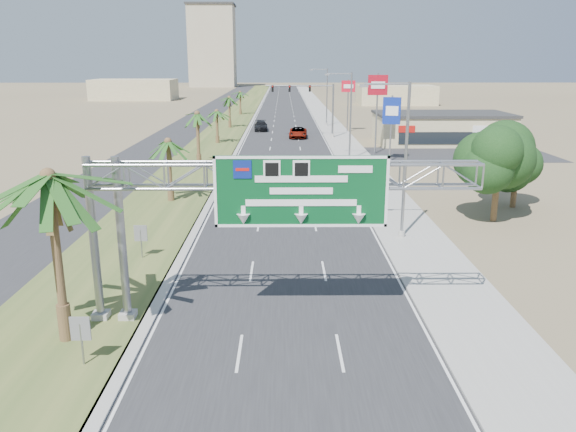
# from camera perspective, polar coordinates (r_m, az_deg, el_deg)

# --- Properties ---
(road) EXTENTS (12.00, 300.00, 0.02)m
(road) POSITION_cam_1_polar(r_m,az_deg,el_deg) (123.54, -0.37, 10.25)
(road) COLOR #28282B
(road) RESTS_ON ground
(sidewalk_right) EXTENTS (4.00, 300.00, 0.10)m
(sidewalk_right) POSITION_cam_1_polar(r_m,az_deg,el_deg) (123.84, 3.63, 10.25)
(sidewalk_right) COLOR #9E9B93
(sidewalk_right) RESTS_ON ground
(median_grass) EXTENTS (7.00, 300.00, 0.12)m
(median_grass) POSITION_cam_1_polar(r_m,az_deg,el_deg) (123.92, -5.08, 10.23)
(median_grass) COLOR #405726
(median_grass) RESTS_ON ground
(opposing_road) EXTENTS (8.00, 300.00, 0.02)m
(opposing_road) POSITION_cam_1_polar(r_m,az_deg,el_deg) (124.67, -8.34, 10.14)
(opposing_road) COLOR #28282B
(opposing_road) RESTS_ON ground
(sign_gantry) EXTENTS (16.75, 1.24, 7.50)m
(sign_gantry) POSITION_cam_1_polar(r_m,az_deg,el_deg) (23.54, -2.49, 2.84)
(sign_gantry) COLOR gray
(sign_gantry) RESTS_ON ground
(palm_near) EXTENTS (5.70, 5.70, 8.35)m
(palm_near) POSITION_cam_1_polar(r_m,az_deg,el_deg) (23.25, -23.20, 3.64)
(palm_near) COLOR brown
(palm_near) RESTS_ON ground
(palm_row_b) EXTENTS (3.99, 3.99, 5.95)m
(palm_row_b) POSITION_cam_1_polar(r_m,az_deg,el_deg) (46.40, -12.09, 7.31)
(palm_row_b) COLOR brown
(palm_row_b) RESTS_ON ground
(palm_row_c) EXTENTS (3.99, 3.99, 6.75)m
(palm_row_c) POSITION_cam_1_polar(r_m,az_deg,el_deg) (61.97, -9.22, 10.13)
(palm_row_c) COLOR brown
(palm_row_c) RESTS_ON ground
(palm_row_d) EXTENTS (3.99, 3.99, 5.45)m
(palm_row_d) POSITION_cam_1_polar(r_m,az_deg,el_deg) (79.86, -7.26, 10.46)
(palm_row_d) COLOR brown
(palm_row_d) RESTS_ON ground
(palm_row_e) EXTENTS (3.99, 3.99, 6.15)m
(palm_row_e) POSITION_cam_1_polar(r_m,az_deg,el_deg) (98.65, -5.99, 11.82)
(palm_row_e) COLOR brown
(palm_row_e) RESTS_ON ground
(palm_row_f) EXTENTS (3.99, 3.99, 5.75)m
(palm_row_f) POSITION_cam_1_polar(r_m,az_deg,el_deg) (123.55, -4.89, 12.38)
(palm_row_f) COLOR brown
(palm_row_f) RESTS_ON ground
(streetlight_near) EXTENTS (3.27, 0.44, 10.00)m
(streetlight_near) POSITION_cam_1_polar(r_m,az_deg,el_deg) (36.41, 11.51, 4.86)
(streetlight_near) COLOR gray
(streetlight_near) RESTS_ON ground
(streetlight_mid) EXTENTS (3.27, 0.44, 10.00)m
(streetlight_mid) POSITION_cam_1_polar(r_m,az_deg,el_deg) (65.78, 6.19, 9.69)
(streetlight_mid) COLOR gray
(streetlight_mid) RESTS_ON ground
(streetlight_far) EXTENTS (3.27, 0.44, 10.00)m
(streetlight_far) POSITION_cam_1_polar(r_m,az_deg,el_deg) (101.52, 3.86, 11.74)
(streetlight_far) COLOR gray
(streetlight_far) RESTS_ON ground
(signal_mast) EXTENTS (10.28, 0.71, 8.00)m
(signal_mast) POSITION_cam_1_polar(r_m,az_deg,el_deg) (85.41, 3.21, 11.16)
(signal_mast) COLOR gray
(signal_mast) RESTS_ON ground
(store_building) EXTENTS (18.00, 10.00, 4.00)m
(store_building) POSITION_cam_1_polar(r_m,az_deg,el_deg) (82.61, 15.31, 8.52)
(store_building) COLOR tan
(store_building) RESTS_ON ground
(oak_near) EXTENTS (4.50, 4.50, 6.80)m
(oak_near) POSITION_cam_1_polar(r_m,az_deg,el_deg) (42.42, 20.67, 5.42)
(oak_near) COLOR brown
(oak_near) RESTS_ON ground
(oak_far) EXTENTS (3.50, 3.50, 5.60)m
(oak_far) POSITION_cam_1_polar(r_m,az_deg,el_deg) (47.31, 22.30, 5.33)
(oak_far) COLOR brown
(oak_far) RESTS_ON ground
(median_signback_a) EXTENTS (0.75, 0.08, 2.08)m
(median_signback_a) POSITION_cam_1_polar(r_m,az_deg,el_deg) (22.67, -20.31, -11.02)
(median_signback_a) COLOR gray
(median_signback_a) RESTS_ON ground
(median_signback_b) EXTENTS (0.75, 0.08, 2.08)m
(median_signback_b) POSITION_cam_1_polar(r_m,az_deg,el_deg) (33.55, -14.73, -1.95)
(median_signback_b) COLOR gray
(median_signback_b) RESTS_ON ground
(tower_distant) EXTENTS (20.00, 16.00, 35.00)m
(tower_distant) POSITION_cam_1_polar(r_m,az_deg,el_deg) (265.02, -7.69, 16.67)
(tower_distant) COLOR tan
(tower_distant) RESTS_ON ground
(building_distant_left) EXTENTS (24.00, 14.00, 6.00)m
(building_distant_left) POSITION_cam_1_polar(r_m,az_deg,el_deg) (178.91, -15.33, 12.29)
(building_distant_left) COLOR tan
(building_distant_left) RESTS_ON ground
(building_distant_right) EXTENTS (20.00, 12.00, 5.00)m
(building_distant_right) POSITION_cam_1_polar(r_m,az_deg,el_deg) (156.23, 10.92, 11.98)
(building_distant_right) COLOR tan
(building_distant_right) RESTS_ON ground
(car_left_lane) EXTENTS (2.31, 4.65, 1.52)m
(car_left_lane) POSITION_cam_1_polar(r_m,az_deg,el_deg) (54.30, -2.71, 4.36)
(car_left_lane) COLOR black
(car_left_lane) RESTS_ON ground
(car_mid_lane) EXTENTS (2.00, 4.34, 1.38)m
(car_mid_lane) POSITION_cam_1_polar(r_m,az_deg,el_deg) (56.50, 0.35, 4.73)
(car_mid_lane) COLOR #6A0E09
(car_mid_lane) RESTS_ON ground
(car_right_lane) EXTENTS (2.87, 5.75, 1.56)m
(car_right_lane) POSITION_cam_1_polar(r_m,az_deg,el_deg) (85.64, 1.03, 8.46)
(car_right_lane) COLOR gray
(car_right_lane) RESTS_ON ground
(car_far) EXTENTS (2.43, 5.47, 1.56)m
(car_far) POSITION_cam_1_polar(r_m,az_deg,el_deg) (94.87, -2.78, 9.13)
(car_far) COLOR black
(car_far) RESTS_ON ground
(pole_sign_red_near) EXTENTS (2.40, 0.37, 9.80)m
(pole_sign_red_near) POSITION_cam_1_polar(r_m,az_deg,el_deg) (70.99, 9.09, 12.49)
(pole_sign_red_near) COLOR gray
(pole_sign_red_near) RESTS_ON ground
(pole_sign_blue) EXTENTS (1.99, 0.95, 7.51)m
(pole_sign_blue) POSITION_cam_1_polar(r_m,az_deg,el_deg) (65.37, 10.48, 10.22)
(pole_sign_blue) COLOR gray
(pole_sign_blue) RESTS_ON ground
(pole_sign_red_far) EXTENTS (2.22, 0.51, 8.42)m
(pole_sign_red_far) POSITION_cam_1_polar(r_m,az_deg,el_deg) (92.86, 6.14, 12.56)
(pole_sign_red_far) COLOR gray
(pole_sign_red_far) RESTS_ON ground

